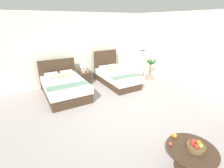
# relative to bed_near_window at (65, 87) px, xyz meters

# --- Properties ---
(ground_plane) EXTENTS (10.06, 10.35, 0.02)m
(ground_plane) POSITION_rel_bed_near_window_xyz_m (1.11, -2.14, -0.33)
(ground_plane) COLOR #A19694
(wall_back) EXTENTS (10.06, 0.12, 2.89)m
(wall_back) POSITION_rel_bed_near_window_xyz_m (1.11, 1.24, 1.12)
(wall_back) COLOR silver
(wall_back) RESTS_ON ground
(wall_side_right) EXTENTS (0.12, 5.95, 2.89)m
(wall_side_right) POSITION_rel_bed_near_window_xyz_m (4.34, -1.74, 1.12)
(wall_side_right) COLOR white
(wall_side_right) RESTS_ON ground
(bed_near_window) EXTENTS (1.46, 2.09, 1.16)m
(bed_near_window) POSITION_rel_bed_near_window_xyz_m (0.00, 0.00, 0.00)
(bed_near_window) COLOR #3F2D1E
(bed_near_window) RESTS_ON ground
(bed_near_corner) EXTENTS (1.19, 2.17, 1.29)m
(bed_near_corner) POSITION_rel_bed_near_window_xyz_m (2.23, 0.02, -0.02)
(bed_near_corner) COLOR #3F2D1E
(bed_near_corner) RESTS_ON ground
(nightstand) EXTENTS (0.50, 0.43, 0.49)m
(nightstand) POSITION_rel_bed_near_window_xyz_m (1.08, 0.73, -0.08)
(nightstand) COLOR #3F2D1E
(nightstand) RESTS_ON ground
(table_lamp) EXTENTS (0.29, 0.29, 0.39)m
(table_lamp) POSITION_rel_bed_near_window_xyz_m (1.08, 0.75, 0.41)
(table_lamp) COLOR beige
(table_lamp) RESTS_ON nightstand
(vase) EXTENTS (0.07, 0.07, 0.21)m
(vase) POSITION_rel_bed_near_window_xyz_m (1.23, 0.69, 0.27)
(vase) COLOR #977E60
(vase) RESTS_ON nightstand
(coffee_table) EXTENTS (0.88, 0.88, 0.46)m
(coffee_table) POSITION_rel_bed_near_window_xyz_m (0.99, -4.34, 0.02)
(coffee_table) COLOR #3F2D1E
(coffee_table) RESTS_ON ground
(fruit_bowl) EXTENTS (0.32, 0.32, 0.16)m
(fruit_bowl) POSITION_rel_bed_near_window_xyz_m (1.04, -4.37, 0.20)
(fruit_bowl) COLOR brown
(fruit_bowl) RESTS_ON coffee_table
(loose_apple) EXTENTS (0.07, 0.07, 0.07)m
(loose_apple) POSITION_rel_bed_near_window_xyz_m (0.73, -4.08, 0.18)
(loose_apple) COLOR #B8402E
(loose_apple) RESTS_ON coffee_table
(loose_orange) EXTENTS (0.09, 0.09, 0.09)m
(loose_orange) POSITION_rel_bed_near_window_xyz_m (0.97, -3.98, 0.19)
(loose_orange) COLOR orange
(loose_orange) RESTS_ON coffee_table
(floor_lamp_corner) EXTENTS (0.20, 0.20, 1.24)m
(floor_lamp_corner) POSITION_rel_bed_near_window_xyz_m (3.97, 0.36, 0.30)
(floor_lamp_corner) COLOR #3B3427
(floor_lamp_corner) RESTS_ON ground
(potted_palm) EXTENTS (0.53, 0.52, 1.04)m
(potted_palm) POSITION_rel_bed_near_window_xyz_m (3.86, -0.35, -0.03)
(potted_palm) COLOR #A18571
(potted_palm) RESTS_ON ground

